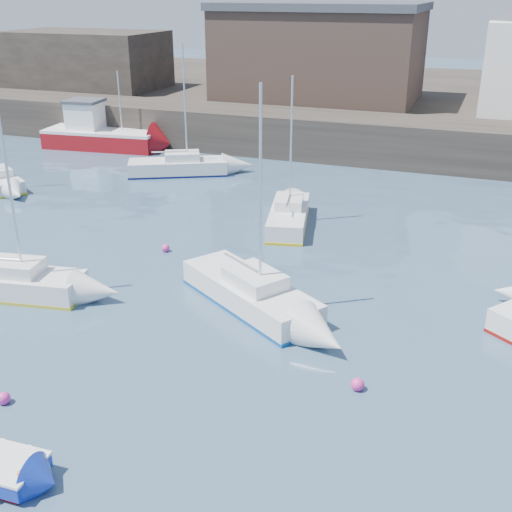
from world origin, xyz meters
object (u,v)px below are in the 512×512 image
(buoy_mid, at_px, (357,390))
(sailboat_h, at_px, (178,166))
(sailboat_a, at_px, (12,282))
(sailboat_f, at_px, (289,216))
(buoy_far, at_px, (166,251))
(sailboat_b, at_px, (251,292))
(fishing_boat, at_px, (99,133))
(buoy_near, at_px, (5,403))

(buoy_mid, bearing_deg, sailboat_h, 129.05)
(sailboat_a, distance_m, sailboat_f, 14.18)
(sailboat_h, relative_size, buoy_far, 21.98)
(sailboat_b, xyz_separation_m, buoy_far, (-5.73, 3.76, -0.56))
(fishing_boat, xyz_separation_m, buoy_far, (14.76, -17.10, -1.13))
(fishing_boat, relative_size, sailboat_a, 1.18)
(buoy_mid, xyz_separation_m, buoy_far, (-10.89, 7.95, 0.00))
(buoy_near, bearing_deg, sailboat_h, 105.06)
(sailboat_a, bearing_deg, buoy_near, -52.26)
(fishing_boat, xyz_separation_m, sailboat_a, (11.12, -23.35, -0.58))
(sailboat_f, xyz_separation_m, sailboat_h, (-9.88, 6.83, 0.01))
(sailboat_h, bearing_deg, sailboat_a, -84.15)
(buoy_mid, bearing_deg, sailboat_b, 140.91)
(fishing_boat, bearing_deg, buoy_far, -49.20)
(sailboat_h, distance_m, buoy_near, 25.55)
(sailboat_b, xyz_separation_m, buoy_near, (-4.64, -8.60, -0.56))
(sailboat_f, bearing_deg, sailboat_b, -81.38)
(sailboat_f, relative_size, sailboat_h, 0.91)
(sailboat_h, height_order, buoy_far, sailboat_h)
(sailboat_a, xyz_separation_m, buoy_mid, (14.53, -1.70, -0.54))
(buoy_mid, bearing_deg, buoy_far, 143.87)
(fishing_boat, bearing_deg, buoy_near, -61.72)
(sailboat_f, xyz_separation_m, buoy_mid, (6.56, -13.43, -0.53))
(sailboat_b, xyz_separation_m, sailboat_h, (-11.28, 16.07, -0.02))
(sailboat_b, bearing_deg, buoy_near, -118.35)
(buoy_mid, bearing_deg, fishing_boat, 135.67)
(fishing_boat, relative_size, buoy_near, 23.20)
(buoy_near, bearing_deg, sailboat_f, 79.70)
(buoy_near, bearing_deg, buoy_mid, 24.25)
(sailboat_b, xyz_separation_m, sailboat_f, (-1.40, 9.24, -0.03))
(sailboat_b, distance_m, buoy_near, 9.79)
(fishing_boat, height_order, buoy_near, fishing_boat)
(sailboat_f, bearing_deg, fishing_boat, 148.66)
(sailboat_f, height_order, buoy_near, sailboat_f)
(sailboat_f, relative_size, buoy_mid, 17.90)
(fishing_boat, distance_m, sailboat_f, 22.36)
(sailboat_f, height_order, buoy_far, sailboat_f)
(sailboat_f, bearing_deg, buoy_far, -128.35)
(sailboat_b, height_order, buoy_near, sailboat_b)
(sailboat_f, bearing_deg, buoy_mid, -63.97)
(fishing_boat, xyz_separation_m, buoy_mid, (25.65, -25.05, -1.13))
(fishing_boat, bearing_deg, sailboat_b, -45.51)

